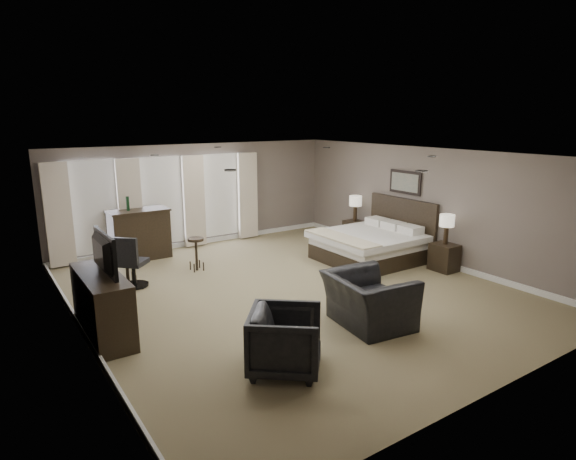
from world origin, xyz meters
TOP-DOWN VIEW (x-y plane):
  - room at (0.00, 0.00)m, footprint 7.60×8.60m
  - window_bay at (-1.00, 4.11)m, footprint 5.25×0.20m
  - bed at (2.58, 0.64)m, footprint 2.15×2.06m
  - nightstand_near at (3.47, -0.81)m, footprint 0.44×0.54m
  - nightstand_far at (3.47, 2.09)m, footprint 0.43×0.53m
  - lamp_near at (3.47, -0.81)m, footprint 0.31×0.31m
  - lamp_far at (3.47, 2.09)m, footprint 0.33×0.33m
  - wall_art at (3.70, 0.64)m, footprint 0.04×0.96m
  - dresser at (-3.45, -0.01)m, footprint 0.55×1.71m
  - tv at (-3.45, -0.01)m, footprint 0.62×1.09m
  - armchair_near at (0.16, -1.96)m, footprint 0.99×1.38m
  - armchair_far at (-1.73, -2.40)m, footprint 1.23×1.24m
  - bar_counter at (-1.71, 3.79)m, footprint 1.36×0.70m
  - bar_stool_left at (-2.49, 2.11)m, footprint 0.45×0.45m
  - bar_stool_right at (-0.98, 2.20)m, footprint 0.43×0.43m
  - desk_chair at (-2.42, 1.93)m, footprint 0.76×0.76m

SIDE VIEW (x-z plane):
  - nightstand_far at x=3.47m, z-range 0.00..0.58m
  - nightstand_near at x=3.47m, z-range 0.00..0.59m
  - bar_stool_right at x=-0.98m, z-range 0.00..0.72m
  - bar_stool_left at x=-2.49m, z-range 0.00..0.81m
  - armchair_far at x=-1.73m, z-range 0.00..0.93m
  - dresser at x=-3.45m, z-range 0.00..0.99m
  - desk_chair at x=-2.42m, z-range 0.00..1.05m
  - armchair_near at x=0.16m, z-range 0.00..1.13m
  - bar_counter at x=-1.71m, z-range 0.00..1.18m
  - bed at x=2.58m, z-range 0.00..1.37m
  - lamp_far at x=3.47m, z-range 0.58..1.25m
  - lamp_near at x=3.47m, z-range 0.59..1.24m
  - tv at x=-3.45m, z-range 0.99..1.13m
  - window_bay at x=-1.00m, z-range 0.05..2.35m
  - room at x=0.00m, z-range -0.02..2.62m
  - wall_art at x=3.70m, z-range 1.47..2.03m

